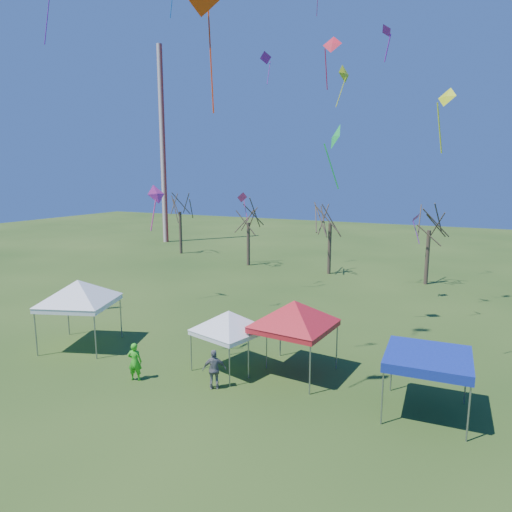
{
  "coord_description": "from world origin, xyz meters",
  "views": [
    {
      "loc": [
        9.6,
        -15.14,
        8.99
      ],
      "look_at": [
        0.7,
        3.0,
        5.34
      ],
      "focal_mm": 32.0,
      "sensor_mm": 36.0,
      "label": 1
    }
  ],
  "objects": [
    {
      "name": "kite_24",
      "position": [
        2.27,
        8.46,
        15.37
      ],
      "size": [
        1.0,
        0.59,
        2.6
      ],
      "rotation": [
        0.0,
        0.0,
        0.01
      ],
      "color": "red",
      "rests_on": "ground"
    },
    {
      "name": "tree_2",
      "position": [
        -2.37,
        24.38,
        6.29
      ],
      "size": [
        3.71,
        3.71,
        8.18
      ],
      "color": "#3D2D21",
      "rests_on": "ground"
    },
    {
      "name": "tent_red",
      "position": [
        2.51,
        3.2,
        3.21
      ],
      "size": [
        4.5,
        4.5,
        3.98
      ],
      "rotation": [
        0.0,
        0.0,
        -0.09
      ],
      "color": "gray",
      "rests_on": "ground"
    },
    {
      "name": "kite_27",
      "position": [
        4.48,
        2.01,
        10.33
      ],
      "size": [
        0.9,
        1.04,
        2.44
      ],
      "rotation": [
        0.0,
        0.0,
        5.31
      ],
      "color": "green",
      "rests_on": "ground"
    },
    {
      "name": "tent_blue",
      "position": [
        8.3,
        2.07,
        2.2
      ],
      "size": [
        3.21,
        3.21,
        2.39
      ],
      "rotation": [
        0.0,
        0.0,
        0.06
      ],
      "color": "gray",
      "rests_on": "ground"
    },
    {
      "name": "ground",
      "position": [
        0.0,
        0.0,
        0.0
      ],
      "size": [
        140.0,
        140.0,
        0.0
      ],
      "primitive_type": "plane",
      "color": "#254516",
      "rests_on": "ground"
    },
    {
      "name": "kite_18",
      "position": [
        4.65,
        10.06,
        16.12
      ],
      "size": [
        0.86,
        0.86,
        1.88
      ],
      "rotation": [
        0.0,
        0.0,
        2.35
      ],
      "color": "purple",
      "rests_on": "ground"
    },
    {
      "name": "kite_19",
      "position": [
        5.61,
        18.32,
        5.94
      ],
      "size": [
        0.76,
        0.95,
        2.21
      ],
      "rotation": [
        0.0,
        0.0,
        4.48
      ],
      "color": "purple",
      "rests_on": "ground"
    },
    {
      "name": "tent_white_mid",
      "position": [
        -0.32,
        2.25,
        2.66
      ],
      "size": [
        3.61,
        3.61,
        3.29
      ],
      "rotation": [
        0.0,
        0.0,
        -0.26
      ],
      "color": "gray",
      "rests_on": "ground"
    },
    {
      "name": "tent_white_west",
      "position": [
        -8.81,
        1.41,
        3.34
      ],
      "size": [
        4.43,
        4.43,
        4.14
      ],
      "rotation": [
        0.0,
        0.0,
        0.34
      ],
      "color": "gray",
      "rests_on": "ground"
    },
    {
      "name": "person_green",
      "position": [
        -3.51,
        -0.53,
        0.86
      ],
      "size": [
        0.73,
        0.6,
        1.72
      ],
      "primitive_type": "imported",
      "rotation": [
        0.0,
        0.0,
        3.49
      ],
      "color": "green",
      "rests_on": "ground"
    },
    {
      "name": "kite_1",
      "position": [
        -3.77,
        1.74,
        8.05
      ],
      "size": [
        0.67,
        1.03,
        2.15
      ],
      "rotation": [
        0.0,
        0.0,
        1.32
      ],
      "color": "#FA37A7",
      "rests_on": "ground"
    },
    {
      "name": "tree_3",
      "position": [
        6.03,
        24.04,
        6.08
      ],
      "size": [
        3.59,
        3.59,
        7.91
      ],
      "color": "#3D2D21",
      "rests_on": "ground"
    },
    {
      "name": "kite_17",
      "position": [
        8.03,
        5.47,
        11.98
      ],
      "size": [
        0.95,
        0.82,
        2.62
      ],
      "rotation": [
        0.0,
        0.0,
        5.71
      ],
      "color": "#D2E718",
      "rests_on": "ground"
    },
    {
      "name": "radio_mast",
      "position": [
        -28.0,
        34.0,
        12.5
      ],
      "size": [
        0.7,
        0.7,
        25.0
      ],
      "primitive_type": "cylinder",
      "color": "silver",
      "rests_on": "ground"
    },
    {
      "name": "tree_1",
      "position": [
        -10.77,
        24.65,
        5.79
      ],
      "size": [
        3.42,
        3.42,
        7.54
      ],
      "color": "#3D2D21",
      "rests_on": "ground"
    },
    {
      "name": "kite_13",
      "position": [
        -10.35,
        22.59,
        6.83
      ],
      "size": [
        1.03,
        1.14,
        2.7
      ],
      "rotation": [
        0.0,
        0.0,
        4.11
      ],
      "color": "#D72F8C",
      "rests_on": "ground"
    },
    {
      "name": "tree_0",
      "position": [
        -20.85,
        27.38,
        6.49
      ],
      "size": [
        3.83,
        3.83,
        8.44
      ],
      "color": "#3D2D21",
      "rests_on": "ground"
    },
    {
      "name": "kite_2",
      "position": [
        -8.42,
        23.59,
        19.07
      ],
      "size": [
        1.18,
        0.64,
        2.87
      ],
      "rotation": [
        0.0,
        0.0,
        3.09
      ],
      "color": "#7717A2",
      "rests_on": "ground"
    },
    {
      "name": "person_grey",
      "position": [
        0.06,
        0.31,
        0.86
      ],
      "size": [
        1.08,
        0.88,
        1.72
      ],
      "primitive_type": "imported",
      "rotation": [
        0.0,
        0.0,
        3.68
      ],
      "color": "slate",
      "rests_on": "ground"
    },
    {
      "name": "kite_11",
      "position": [
        0.22,
        18.21,
        15.97
      ],
      "size": [
        0.88,
        1.38,
        2.94
      ],
      "rotation": [
        0.0,
        0.0,
        1.26
      ],
      "color": "#F5FF1A",
      "rests_on": "ground"
    }
  ]
}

